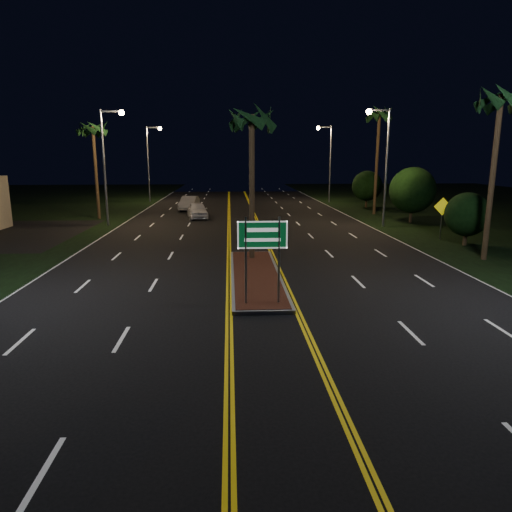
{
  "coord_description": "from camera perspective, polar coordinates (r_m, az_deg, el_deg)",
  "views": [
    {
      "loc": [
        -1.16,
        -13.23,
        5.43
      ],
      "look_at": [
        -0.22,
        2.92,
        1.9
      ],
      "focal_mm": 32.0,
      "sensor_mm": 36.0,
      "label": 1
    }
  ],
  "objects": [
    {
      "name": "palm_median",
      "position": [
        23.83,
        -0.54,
        16.75
      ],
      "size": [
        2.4,
        2.4,
        8.3
      ],
      "color": "#382819",
      "rests_on": "ground"
    },
    {
      "name": "warning_sign",
      "position": [
        32.78,
        22.25,
        5.12
      ],
      "size": [
        1.17,
        0.09,
        2.8
      ],
      "rotation": [
        0.0,
        0.0,
        -0.04
      ],
      "color": "gray",
      "rests_on": "ground"
    },
    {
      "name": "shrub_near",
      "position": [
        31.12,
        24.9,
        4.74
      ],
      "size": [
        2.7,
        2.7,
        3.3
      ],
      "color": "#382819",
      "rests_on": "ground"
    },
    {
      "name": "median_island",
      "position": [
        20.95,
        -0.03,
        -2.47
      ],
      "size": [
        2.25,
        10.25,
        0.17
      ],
      "color": "gray",
      "rests_on": "ground"
    },
    {
      "name": "palm_right_far",
      "position": [
        45.58,
        15.17,
        16.57
      ],
      "size": [
        2.4,
        2.4,
        10.3
      ],
      "color": "#382819",
      "rests_on": "ground"
    },
    {
      "name": "palm_left_far",
      "position": [
        42.9,
        -19.73,
        14.7
      ],
      "size": [
        2.4,
        2.4,
        8.8
      ],
      "color": "#382819",
      "rests_on": "ground"
    },
    {
      "name": "streetlight_right_mid",
      "position": [
        37.15,
        15.52,
        12.22
      ],
      "size": [
        1.91,
        0.44,
        9.0
      ],
      "color": "gray",
      "rests_on": "ground"
    },
    {
      "name": "streetlight_left_mid",
      "position": [
        38.41,
        -17.98,
        12.06
      ],
      "size": [
        1.91,
        0.44,
        9.0
      ],
      "color": "gray",
      "rests_on": "ground"
    },
    {
      "name": "streetlight_right_far",
      "position": [
        56.47,
        8.92,
        12.39
      ],
      "size": [
        1.91,
        0.44,
        9.0
      ],
      "color": "gray",
      "rests_on": "ground"
    },
    {
      "name": "ground",
      "position": [
        14.35,
        1.6,
        -9.93
      ],
      "size": [
        120.0,
        120.0,
        0.0
      ],
      "primitive_type": "plane",
      "color": "black",
      "rests_on": "ground"
    },
    {
      "name": "car_near",
      "position": [
        41.65,
        -7.34,
        5.86
      ],
      "size": [
        2.87,
        5.25,
        1.66
      ],
      "primitive_type": "imported",
      "rotation": [
        0.0,
        0.0,
        0.15
      ],
      "color": "white",
      "rests_on": "ground"
    },
    {
      "name": "car_far",
      "position": [
        48.03,
        -8.35,
        6.69
      ],
      "size": [
        2.67,
        5.21,
        1.67
      ],
      "primitive_type": "imported",
      "rotation": [
        0.0,
        0.0,
        -0.11
      ],
      "color": "#ABACB5",
      "rests_on": "ground"
    },
    {
      "name": "streetlight_left_far",
      "position": [
        58.0,
        -13.0,
        12.22
      ],
      "size": [
        1.91,
        0.44,
        9.0
      ],
      "color": "gray",
      "rests_on": "ground"
    },
    {
      "name": "shrub_mid",
      "position": [
        40.29,
        18.97,
        7.8
      ],
      "size": [
        3.78,
        3.78,
        4.62
      ],
      "color": "#382819",
      "rests_on": "ground"
    },
    {
      "name": "highway_sign",
      "position": [
        16.35,
        0.81,
        1.64
      ],
      "size": [
        1.8,
        0.08,
        3.2
      ],
      "color": "gray",
      "rests_on": "ground"
    },
    {
      "name": "palm_right_near",
      "position": [
        27.09,
        28.29,
        16.8
      ],
      "size": [
        2.4,
        2.4,
        9.3
      ],
      "color": "#382819",
      "rests_on": "ground"
    },
    {
      "name": "shrub_far",
      "position": [
        51.55,
        13.71,
        8.52
      ],
      "size": [
        3.24,
        3.24,
        3.96
      ],
      "color": "#382819",
      "rests_on": "ground"
    }
  ]
}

